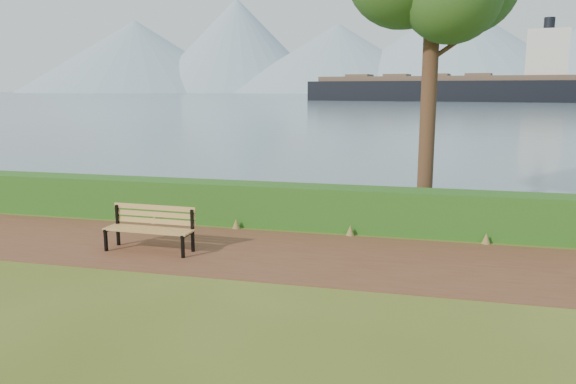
# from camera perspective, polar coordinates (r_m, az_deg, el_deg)

# --- Properties ---
(ground) EXTENTS (140.00, 140.00, 0.00)m
(ground) POSITION_cam_1_polar(r_m,az_deg,el_deg) (11.13, -3.34, -6.60)
(ground) COLOR #455217
(ground) RESTS_ON ground
(path) EXTENTS (40.00, 3.40, 0.01)m
(path) POSITION_cam_1_polar(r_m,az_deg,el_deg) (11.40, -2.89, -6.14)
(path) COLOR #54311D
(path) RESTS_ON ground
(hedge) EXTENTS (32.00, 0.85, 1.00)m
(hedge) POSITION_cam_1_polar(r_m,az_deg,el_deg) (13.43, -0.10, -1.39)
(hedge) COLOR #1C4614
(hedge) RESTS_ON ground
(water) EXTENTS (700.00, 510.00, 0.00)m
(water) POSITION_cam_1_polar(r_m,az_deg,el_deg) (270.19, 13.32, 9.54)
(water) COLOR #496675
(water) RESTS_ON ground
(mountains) EXTENTS (585.00, 190.00, 70.00)m
(mountains) POSITION_cam_1_polar(r_m,az_deg,el_deg) (417.11, 12.44, 13.63)
(mountains) COLOR #7A93A3
(mountains) RESTS_ON ground
(bench) EXTENTS (1.85, 0.61, 0.92)m
(bench) POSITION_cam_1_polar(r_m,az_deg,el_deg) (11.74, -13.76, -3.30)
(bench) COLOR black
(bench) RESTS_ON ground
(cargo_ship) EXTENTS (70.83, 22.07, 21.24)m
(cargo_ship) POSITION_cam_1_polar(r_m,az_deg,el_deg) (147.53, 16.73, 10.04)
(cargo_ship) COLOR black
(cargo_ship) RESTS_ON ground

